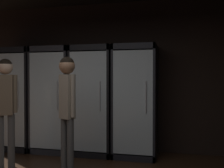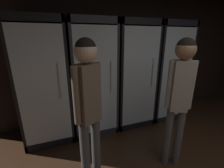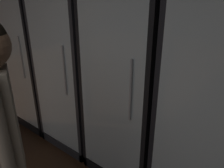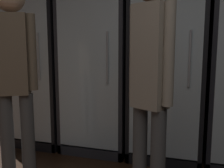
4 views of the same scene
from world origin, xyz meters
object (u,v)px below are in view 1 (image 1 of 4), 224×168
shopper_near (6,99)px  cooler_far_left (20,99)px  shopper_far (67,98)px  cooler_left (56,100)px  cooler_center (95,101)px  cooler_right (136,102)px

shopper_near → cooler_far_left: bearing=112.9°
cooler_far_left → shopper_near: bearing=-67.1°
shopper_far → shopper_near: bearing=173.0°
cooler_left → shopper_near: bearing=-104.4°
cooler_center → shopper_near: 1.54m
cooler_left → cooler_right: 1.53m
cooler_far_left → cooler_center: size_ratio=1.00×
cooler_far_left → shopper_near: cooler_far_left is taller
cooler_far_left → cooler_left: bearing=0.2°
cooler_right → shopper_far: bearing=-121.3°
cooler_right → shopper_far: (-0.76, -1.25, 0.14)m
cooler_far_left → cooler_center: same height
shopper_near → shopper_far: size_ratio=1.00×
cooler_center → shopper_near: cooler_center is taller
cooler_center → shopper_far: 1.26m
cooler_right → shopper_near: cooler_right is taller
cooler_right → shopper_far: 1.48m
cooler_left → cooler_center: 0.76m
cooler_center → cooler_right: bearing=0.0°
cooler_far_left → shopper_near: (0.48, -1.12, 0.09)m
cooler_center → cooler_left: bearing=179.9°
cooler_left → cooler_right: size_ratio=1.00×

